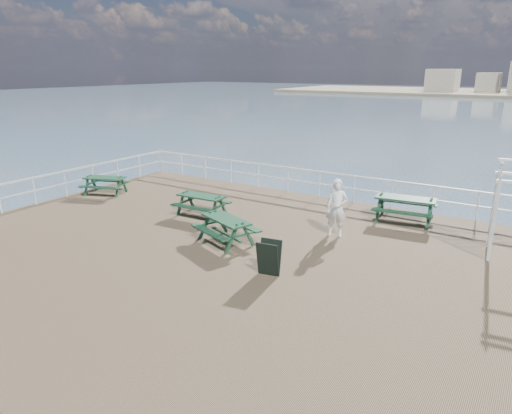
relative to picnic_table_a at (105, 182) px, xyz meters
The scene contains 8 objects.
ground 8.22m from the picnic_table_a, 17.79° to the right, with size 18.00×14.00×0.30m, color brown.
railing 7.74m from the picnic_table_a, ahead, with size 17.77×13.76×1.10m.
picnic_table_a is the anchor object (origin of this frame).
picnic_table_b 5.24m from the picnic_table_a, ahead, with size 1.79×1.47×0.84m.
picnic_table_c 11.98m from the picnic_table_a, 14.96° to the left, with size 2.15×1.81×0.96m.
picnic_table_d 7.75m from the picnic_table_a, 13.37° to the right, with size 2.17×1.97×0.86m.
sandwich_board 10.30m from the picnic_table_a, 17.46° to the right, with size 0.63×0.52×0.94m.
person 10.15m from the picnic_table_a, ahead, with size 0.66×0.43×1.82m, color white.
Camera 1 is at (7.46, -9.78, 5.08)m, focal length 32.00 mm.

